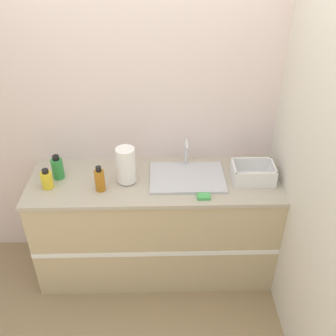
# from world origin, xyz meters

# --- Properties ---
(ground_plane) EXTENTS (12.00, 12.00, 0.00)m
(ground_plane) POSITION_xyz_m (0.00, 0.00, 0.00)
(ground_plane) COLOR #937A56
(wall_back) EXTENTS (4.23, 0.06, 2.60)m
(wall_back) POSITION_xyz_m (0.00, 0.62, 1.30)
(wall_back) COLOR silver
(wall_back) RESTS_ON ground_plane
(wall_right) EXTENTS (0.06, 2.59, 2.60)m
(wall_right) POSITION_xyz_m (0.94, 0.30, 1.30)
(wall_right) COLOR beige
(wall_right) RESTS_ON ground_plane
(counter_cabinet) EXTENTS (1.85, 0.62, 0.90)m
(counter_cabinet) POSITION_xyz_m (0.00, 0.30, 0.45)
(counter_cabinet) COLOR tan
(counter_cabinet) RESTS_ON ground_plane
(sink) EXTENTS (0.55, 0.39, 0.24)m
(sink) POSITION_xyz_m (0.24, 0.31, 0.91)
(sink) COLOR silver
(sink) RESTS_ON counter_cabinet
(paper_towel_roll) EXTENTS (0.14, 0.14, 0.28)m
(paper_towel_roll) POSITION_xyz_m (-0.20, 0.28, 1.04)
(paper_towel_roll) COLOR #4C4C51
(paper_towel_roll) RESTS_ON counter_cabinet
(dish_rack) EXTENTS (0.30, 0.21, 0.13)m
(dish_rack) POSITION_xyz_m (0.71, 0.28, 0.95)
(dish_rack) COLOR white
(dish_rack) RESTS_ON counter_cabinet
(bottle_amber) EXTENTS (0.07, 0.07, 0.19)m
(bottle_amber) POSITION_xyz_m (-0.38, 0.18, 0.98)
(bottle_amber) COLOR #B26B19
(bottle_amber) RESTS_ON counter_cabinet
(bottle_yellow) EXTENTS (0.08, 0.08, 0.15)m
(bottle_yellow) POSITION_xyz_m (-0.76, 0.22, 0.96)
(bottle_yellow) COLOR yellow
(bottle_yellow) RESTS_ON counter_cabinet
(bottle_green) EXTENTS (0.09, 0.09, 0.19)m
(bottle_green) POSITION_xyz_m (-0.71, 0.34, 0.98)
(bottle_green) COLOR #2D8C3D
(bottle_green) RESTS_ON counter_cabinet
(sponge) EXTENTS (0.09, 0.06, 0.02)m
(sponge) POSITION_xyz_m (0.33, 0.07, 0.91)
(sponge) COLOR #4CB259
(sponge) RESTS_ON counter_cabinet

